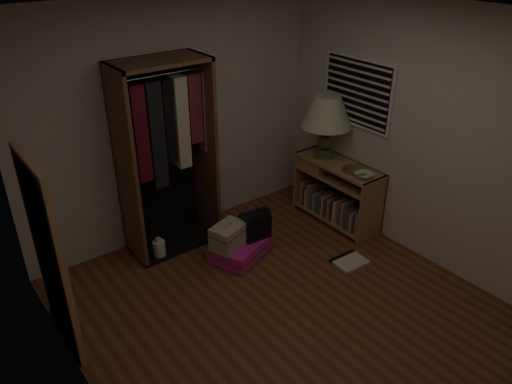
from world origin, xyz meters
The scene contains 13 objects.
ground centered at (0.00, 0.00, 0.00)m, with size 4.00×4.00×0.00m, color brown.
room_walls centered at (0.08, 0.04, 1.50)m, with size 3.52×4.02×2.60m.
console_bookshelf centered at (1.54, 1.04, 0.39)m, with size 0.42×1.12×0.75m.
open_wardrobe centered at (-0.22, 1.77, 1.22)m, with size 1.05×0.50×2.05m.
floor_mirror centered at (-1.70, 1.00, 0.85)m, with size 0.06×0.80×1.70m.
pink_suitcase centered at (0.19, 1.07, 0.10)m, with size 0.75×0.65×0.19m.
train_case centered at (0.04, 1.07, 0.32)m, with size 0.43×0.36×0.27m.
black_bag centered at (0.36, 1.05, 0.36)m, with size 0.32×0.22×0.33m.
table_lamp centered at (1.54, 1.25, 1.29)m, with size 0.76×0.76×0.73m.
brass_tray centered at (1.54, 0.75, 0.76)m, with size 0.40×0.40×0.02m.
ceramic_bowl centered at (1.49, 0.59, 0.77)m, with size 0.20×0.20×0.05m, color #A9CBAB.
white_jug centered at (-0.51, 1.60, 0.10)m, with size 0.16×0.16×0.23m.
floor_book centered at (1.04, 0.30, 0.01)m, with size 0.35×0.29×0.03m.
Camera 1 is at (-2.36, -2.55, 3.14)m, focal length 35.00 mm.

